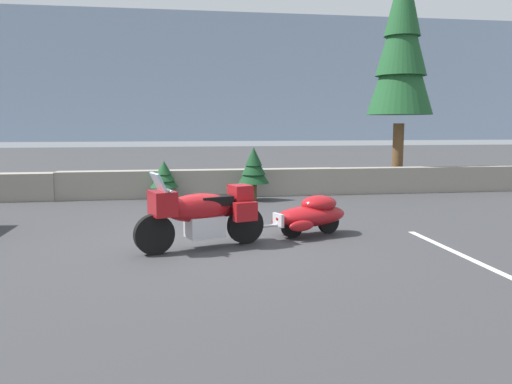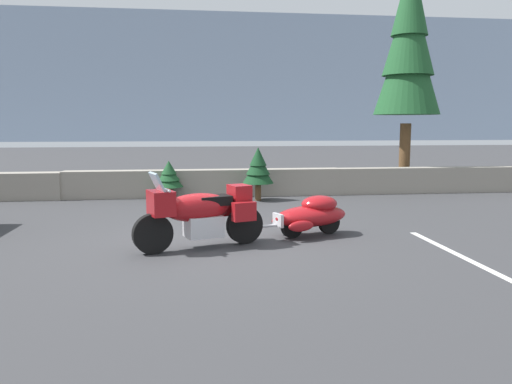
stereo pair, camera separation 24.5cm
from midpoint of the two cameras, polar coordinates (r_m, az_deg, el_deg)
ground_plane at (r=9.13m, az=-5.53°, el=-5.68°), size 80.00×80.00×0.00m
stone_guard_wall at (r=14.78m, az=-8.46°, el=0.92°), size 24.00×0.57×0.79m
distant_ridgeline at (r=104.86m, az=-8.59°, el=10.77°), size 240.00×80.00×16.00m
touring_motorcycle at (r=8.57m, az=-7.01°, el=-2.33°), size 2.23×1.19×1.33m
car_shaped_trailer at (r=9.61m, az=5.53°, el=-2.50°), size 2.20×1.16×0.76m
pine_tree_tall at (r=17.29m, az=15.73°, el=15.77°), size 2.08×2.08×7.39m
pine_sapling_near at (r=13.95m, az=-0.77°, el=2.81°), size 0.87×0.87×1.48m
pine_sapling_farther at (r=14.30m, az=-10.82°, el=1.84°), size 0.79×0.79×1.10m
parking_stripe_marker at (r=8.82m, az=21.44°, el=-6.62°), size 0.12×3.60×0.01m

